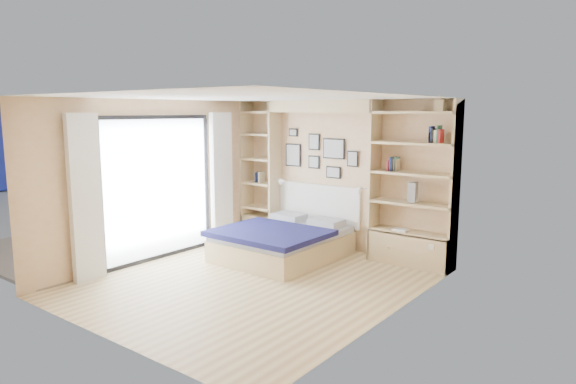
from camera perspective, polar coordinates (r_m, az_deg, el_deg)
The scene contains 9 objects.
ground at distance 7.14m, azimuth -3.79°, elevation -10.00°, with size 4.50×4.50×0.00m, color tan.
room_shell at distance 8.28m, azimuth 1.06°, elevation 0.33°, with size 4.50×4.50×4.50m.
bed at distance 8.25m, azimuth -0.51°, elevation -5.43°, with size 1.65×2.03×1.07m.
photo_gallery at distance 8.83m, azimuth 3.44°, elevation 4.30°, with size 1.48×0.02×0.82m.
reading_lamps at distance 8.61m, azimuth 3.41°, elevation 0.81°, with size 1.92×0.12×0.15m.
shelf_decor at distance 7.91m, azimuth 12.30°, elevation 4.22°, with size 3.53×0.23×2.03m.
deck at distance 9.81m, azimuth -19.90°, elevation -5.27°, with size 3.20×4.00×0.05m, color #746456.
deck_chair at distance 9.70m, azimuth -16.71°, elevation -2.66°, with size 0.65×0.96×0.90m.
shipping_container at distance 18.71m, azimuth -28.19°, elevation 5.00°, with size 2.64×6.61×2.75m, color navy.
Camera 1 is at (4.47, -5.07, 2.31)m, focal length 32.00 mm.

